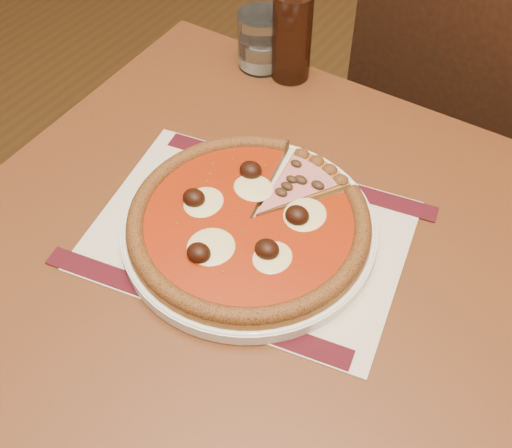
{
  "coord_description": "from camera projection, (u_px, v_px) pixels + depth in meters",
  "views": [
    {
      "loc": [
        1.13,
        0.46,
        1.42
      ],
      "look_at": [
        0.82,
        0.91,
        0.78
      ],
      "focal_mm": 45.0,
      "sensor_mm": 36.0,
      "label": 1
    }
  ],
  "objects": [
    {
      "name": "table",
      "position": [
        248.0,
        291.0,
        0.94
      ],
      "size": [
        0.83,
        0.83,
        0.75
      ],
      "rotation": [
        0.0,
        0.0,
        0.03
      ],
      "color": "brown",
      "rests_on": "ground"
    },
    {
      "name": "chair_far",
      "position": [
        462.0,
        127.0,
        1.36
      ],
      "size": [
        0.5,
        0.5,
        0.92
      ],
      "rotation": [
        0.0,
        0.0,
        2.98
      ],
      "color": "black",
      "rests_on": "ground"
    },
    {
      "name": "placemat",
      "position": [
        249.0,
        235.0,
        0.87
      ],
      "size": [
        0.47,
        0.37,
        0.0
      ],
      "primitive_type": "cube",
      "rotation": [
        0.0,
        0.0,
        0.2
      ],
      "color": "beige",
      "rests_on": "table"
    },
    {
      "name": "plate",
      "position": [
        249.0,
        230.0,
        0.86
      ],
      "size": [
        0.34,
        0.34,
        0.02
      ],
      "primitive_type": "cylinder",
      "color": "white",
      "rests_on": "placemat"
    },
    {
      "name": "pizza",
      "position": [
        249.0,
        221.0,
        0.85
      ],
      "size": [
        0.32,
        0.32,
        0.04
      ],
      "color": "#A26427",
      "rests_on": "plate"
    },
    {
      "name": "ham_slice",
      "position": [
        300.0,
        192.0,
        0.89
      ],
      "size": [
        0.1,
        0.15,
        0.02
      ],
      "rotation": [
        0.0,
        0.0,
        1.37
      ],
      "color": "#A26427",
      "rests_on": "plate"
    },
    {
      "name": "water_glass",
      "position": [
        261.0,
        40.0,
        1.09
      ],
      "size": [
        0.09,
        0.09,
        0.1
      ],
      "primitive_type": "cylinder",
      "rotation": [
        0.0,
        0.0,
        -0.15
      ],
      "color": "white",
      "rests_on": "table"
    },
    {
      "name": "bottle",
      "position": [
        292.0,
        31.0,
        1.04
      ],
      "size": [
        0.07,
        0.07,
        0.22
      ],
      "color": "black",
      "rests_on": "table"
    }
  ]
}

